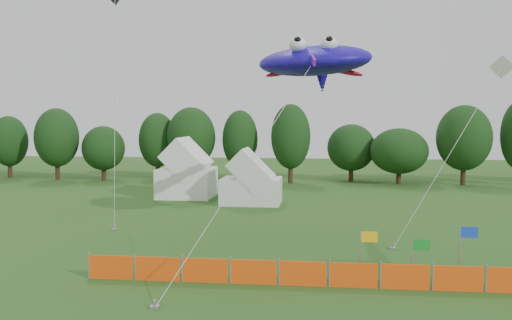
# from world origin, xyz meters

# --- Properties ---
(treeline) EXTENTS (104.57, 8.78, 8.36)m
(treeline) POSITION_xyz_m (1.61, 44.93, 4.18)
(treeline) COLOR #382314
(treeline) RESTS_ON ground
(tent_left) EXTENTS (4.57, 4.57, 4.03)m
(tent_left) POSITION_xyz_m (-9.11, 32.59, 2.03)
(tent_left) COLOR white
(tent_left) RESTS_ON ground
(tent_right) EXTENTS (4.66, 3.73, 3.29)m
(tent_right) POSITION_xyz_m (-3.20, 29.52, 1.66)
(tent_right) COLOR white
(tent_right) RESTS_ON ground
(barrier_fence) EXTENTS (17.90, 0.06, 1.00)m
(barrier_fence) POSITION_xyz_m (1.65, 8.01, 0.50)
(barrier_fence) COLOR #F74D0D
(barrier_fence) RESTS_ON ground
(flag_row) EXTENTS (10.73, 0.70, 2.29)m
(flag_row) POSITION_xyz_m (9.20, 9.04, 1.40)
(flag_row) COLOR gray
(flag_row) RESTS_ON ground
(stingray_kite) EXTENTS (9.56, 22.14, 11.10)m
(stingray_kite) POSITION_xyz_m (1.87, 18.28, 9.88)
(stingray_kite) COLOR #1F0DC0
(stingray_kite) RESTS_ON ground
(small_kite_white) EXTENTS (7.52, 5.80, 10.37)m
(small_kite_white) POSITION_xyz_m (11.03, 19.12, 7.30)
(small_kite_white) COLOR silver
(small_kite_white) RESTS_ON ground
(small_kite_dark) EXTENTS (2.10, 5.15, 15.07)m
(small_kite_dark) POSITION_xyz_m (-10.87, 20.78, 8.36)
(small_kite_dark) COLOR black
(small_kite_dark) RESTS_ON ground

